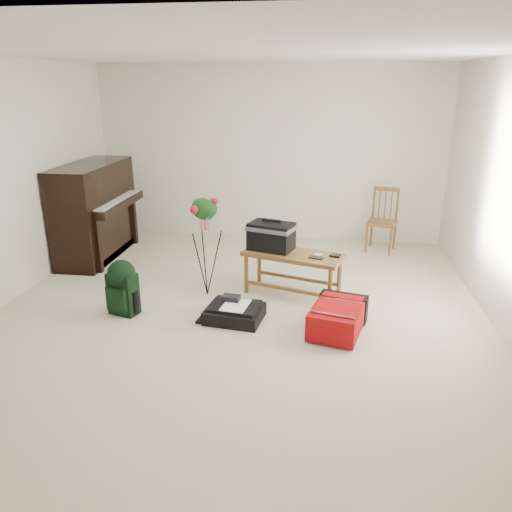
# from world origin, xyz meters

# --- Properties ---
(floor) EXTENTS (5.00, 5.50, 0.01)m
(floor) POSITION_xyz_m (0.00, 0.00, 0.00)
(floor) COLOR beige
(floor) RESTS_ON ground
(ceiling) EXTENTS (5.00, 5.50, 0.01)m
(ceiling) POSITION_xyz_m (0.00, 0.00, 2.50)
(ceiling) COLOR white
(ceiling) RESTS_ON wall_back
(wall_back) EXTENTS (5.00, 0.04, 2.50)m
(wall_back) POSITION_xyz_m (0.00, 2.75, 1.25)
(wall_back) COLOR silver
(wall_back) RESTS_ON floor
(piano) EXTENTS (0.71, 1.50, 1.25)m
(piano) POSITION_xyz_m (-2.19, 1.60, 0.60)
(piano) COLOR black
(piano) RESTS_ON floor
(bench) EXTENTS (1.16, 0.73, 0.83)m
(bench) POSITION_xyz_m (0.32, 0.67, 0.59)
(bench) COLOR brown
(bench) RESTS_ON floor
(dining_chair) EXTENTS (0.47, 0.47, 0.87)m
(dining_chair) POSITION_xyz_m (1.62, 2.37, 0.43)
(dining_chair) COLOR brown
(dining_chair) RESTS_ON floor
(red_suitcase) EXTENTS (0.59, 0.75, 0.28)m
(red_suitcase) POSITION_xyz_m (0.99, -0.13, 0.15)
(red_suitcase) COLOR #B10C07
(red_suitcase) RESTS_ON floor
(black_duffel) EXTENTS (0.60, 0.51, 0.23)m
(black_duffel) POSITION_xyz_m (-0.02, -0.06, 0.08)
(black_duffel) COLOR black
(black_duffel) RESTS_ON floor
(green_backpack) EXTENTS (0.33, 0.31, 0.58)m
(green_backpack) POSITION_xyz_m (-1.16, -0.08, 0.32)
(green_backpack) COLOR black
(green_backpack) RESTS_ON floor
(flower_stand) EXTENTS (0.38, 0.38, 1.15)m
(flower_stand) POSITION_xyz_m (-0.43, 0.51, 0.56)
(flower_stand) COLOR black
(flower_stand) RESTS_ON floor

